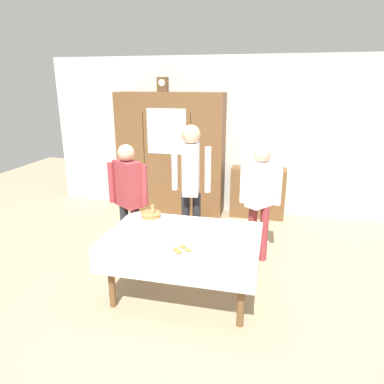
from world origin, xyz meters
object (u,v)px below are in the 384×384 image
(mantel_clock, at_px, (163,84))
(person_beside_shelf, at_px, (260,193))
(tea_cup_front_edge, at_px, (235,228))
(spoon_far_left, at_px, (217,254))
(tea_cup_back_edge, at_px, (177,229))
(tea_cup_far_right, at_px, (220,244))
(pastry_plate, at_px, (182,251))
(tea_cup_mid_left, at_px, (207,231))
(spoon_near_right, at_px, (145,235))
(book_stack, at_px, (259,165))
(person_behind_table_left, at_px, (128,193))
(bookshelf_low, at_px, (258,193))
(person_near_right_end, at_px, (191,178))
(tea_cup_near_right, at_px, (232,240))
(tea_cup_mid_right, at_px, (159,230))
(dining_table, at_px, (183,244))
(bread_basket, at_px, (151,214))
(wall_cabinet, at_px, (171,154))

(mantel_clock, bearing_deg, person_beside_shelf, -41.32)
(tea_cup_front_edge, height_order, spoon_far_left, tea_cup_front_edge)
(mantel_clock, bearing_deg, tea_cup_back_edge, -69.43)
(tea_cup_far_right, distance_m, pastry_plate, 0.39)
(mantel_clock, relative_size, tea_cup_mid_left, 1.85)
(pastry_plate, bearing_deg, spoon_near_right, 150.42)
(book_stack, height_order, tea_cup_back_edge, book_stack)
(tea_cup_front_edge, height_order, person_behind_table_left, person_behind_table_left)
(pastry_plate, bearing_deg, spoon_far_left, 6.40)
(tea_cup_far_right, bearing_deg, tea_cup_mid_left, 123.28)
(bookshelf_low, height_order, tea_cup_front_edge, bookshelf_low)
(person_near_right_end, bearing_deg, tea_cup_back_edge, -86.14)
(spoon_far_left, bearing_deg, pastry_plate, -173.60)
(person_near_right_end, bearing_deg, tea_cup_near_right, -56.76)
(bookshelf_low, xyz_separation_m, tea_cup_near_right, (-0.12, -2.67, 0.32))
(tea_cup_far_right, distance_m, tea_cup_mid_left, 0.35)
(tea_cup_far_right, bearing_deg, mantel_clock, 117.77)
(tea_cup_mid_right, xyz_separation_m, person_behind_table_left, (-0.60, 0.60, 0.19))
(dining_table, height_order, bread_basket, bread_basket)
(wall_cabinet, relative_size, tea_cup_mid_left, 16.22)
(person_near_right_end, bearing_deg, pastry_plate, -80.12)
(bread_basket, distance_m, person_beside_shelf, 1.40)
(tea_cup_far_right, bearing_deg, wall_cabinet, 115.79)
(wall_cabinet, xyz_separation_m, tea_cup_back_edge, (0.81, -2.48, -0.31))
(tea_cup_near_right, distance_m, tea_cup_mid_right, 0.80)
(dining_table, bearing_deg, person_behind_table_left, 143.99)
(dining_table, bearing_deg, bookshelf_low, 76.14)
(tea_cup_front_edge, bearing_deg, spoon_far_left, -99.81)
(dining_table, relative_size, tea_cup_far_right, 12.44)
(book_stack, relative_size, bread_basket, 0.89)
(wall_cabinet, height_order, tea_cup_near_right, wall_cabinet)
(mantel_clock, relative_size, person_behind_table_left, 0.15)
(person_beside_shelf, bearing_deg, tea_cup_near_right, -101.35)
(book_stack, xyz_separation_m, spoon_far_left, (-0.23, -2.96, -0.20))
(tea_cup_front_edge, relative_size, person_near_right_end, 0.07)
(wall_cabinet, bearing_deg, tea_cup_back_edge, -71.87)
(wall_cabinet, relative_size, person_near_right_end, 1.20)
(dining_table, relative_size, book_stack, 7.54)
(mantel_clock, height_order, spoon_far_left, mantel_clock)
(bread_basket, xyz_separation_m, spoon_far_left, (0.92, -0.75, -0.03))
(spoon_near_right, bearing_deg, tea_cup_far_right, -5.07)
(person_beside_shelf, bearing_deg, bread_basket, -153.82)
(mantel_clock, bearing_deg, spoon_far_left, -63.74)
(person_behind_table_left, bearing_deg, dining_table, -36.01)
(tea_cup_back_edge, height_order, bread_basket, bread_basket)
(dining_table, relative_size, person_near_right_end, 0.92)
(tea_cup_mid_left, bearing_deg, person_beside_shelf, 61.02)
(tea_cup_near_right, relative_size, spoon_near_right, 1.09)
(tea_cup_front_edge, distance_m, tea_cup_mid_right, 0.83)
(tea_cup_mid_left, bearing_deg, mantel_clock, 117.08)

